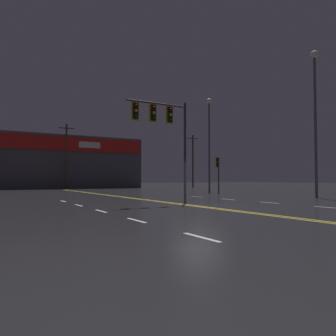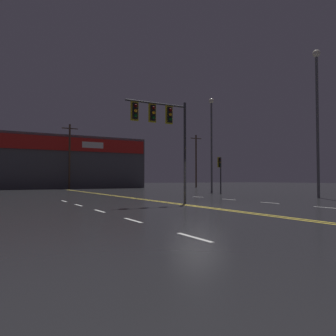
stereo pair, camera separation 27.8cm
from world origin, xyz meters
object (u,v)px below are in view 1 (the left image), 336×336
(streetlight_far_right, at_px, (315,105))
(traffic_signal_median, at_px, (161,122))
(traffic_signal_corner_northeast, at_px, (218,167))
(streetlight_near_right, at_px, (209,133))

(streetlight_far_right, bearing_deg, traffic_signal_median, 179.85)
(traffic_signal_corner_northeast, relative_size, streetlight_far_right, 0.32)
(streetlight_near_right, bearing_deg, streetlight_far_right, -91.64)
(traffic_signal_median, distance_m, traffic_signal_corner_northeast, 15.23)
(streetlight_far_right, bearing_deg, streetlight_near_right, 88.36)
(streetlight_near_right, relative_size, streetlight_far_right, 0.94)
(traffic_signal_corner_northeast, height_order, streetlight_near_right, streetlight_near_right)
(traffic_signal_corner_northeast, distance_m, streetlight_far_right, 10.70)
(streetlight_near_right, bearing_deg, traffic_signal_median, -134.97)
(traffic_signal_median, height_order, streetlight_far_right, streetlight_far_right)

